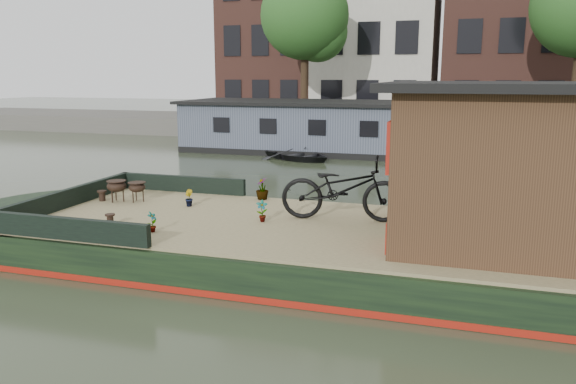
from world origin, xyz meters
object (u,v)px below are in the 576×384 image
(brazier_rear, at_px, (137,192))
(dinghy, at_px, (298,152))
(potted_plant_a, at_px, (262,211))
(bicycle, at_px, (343,188))
(brazier_front, at_px, (117,191))
(cabin, at_px, (518,163))

(brazier_rear, bearing_deg, dinghy, 88.58)
(potted_plant_a, distance_m, brazier_rear, 3.05)
(bicycle, relative_size, brazier_front, 4.97)
(potted_plant_a, distance_m, brazier_front, 3.41)
(brazier_front, relative_size, brazier_rear, 1.08)
(potted_plant_a, height_order, dinghy, potted_plant_a)
(potted_plant_a, bearing_deg, dinghy, 103.18)
(potted_plant_a, relative_size, dinghy, 0.13)
(bicycle, distance_m, brazier_rear, 4.29)
(dinghy, bearing_deg, potted_plant_a, -138.72)
(cabin, xyz_separation_m, brazier_rear, (-7.05, 0.74, -1.03))
(brazier_front, bearing_deg, potted_plant_a, -10.62)
(potted_plant_a, xyz_separation_m, brazier_front, (-3.36, 0.63, 0.03))
(bicycle, bearing_deg, brazier_front, 81.98)
(brazier_front, bearing_deg, brazier_rear, 16.65)
(brazier_front, height_order, dinghy, brazier_front)
(brazier_front, xyz_separation_m, brazier_rear, (0.40, 0.12, -0.02))
(potted_plant_a, bearing_deg, brazier_front, 169.38)
(dinghy, bearing_deg, cabin, -121.34)
(cabin, height_order, brazier_rear, cabin)
(cabin, xyz_separation_m, brazier_front, (-7.45, 0.63, -1.01))
(bicycle, height_order, brazier_front, bicycle)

